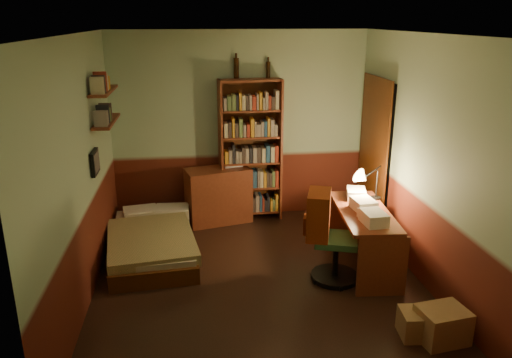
{
  "coord_description": "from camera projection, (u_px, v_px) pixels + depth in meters",
  "views": [
    {
      "loc": [
        -0.65,
        -4.78,
        2.75
      ],
      "look_at": [
        0.0,
        0.25,
        1.1
      ],
      "focal_mm": 35.0,
      "sensor_mm": 36.0,
      "label": 1
    }
  ],
  "objects": [
    {
      "name": "floor",
      "position": [
        259.0,
        283.0,
        5.44
      ],
      "size": [
        3.5,
        4.0,
        0.02
      ],
      "primitive_type": "cube",
      "color": "black",
      "rests_on": "ground"
    },
    {
      "name": "ceiling",
      "position": [
        259.0,
        33.0,
        4.63
      ],
      "size": [
        3.5,
        4.0,
        0.02
      ],
      "primitive_type": "cube",
      "color": "silver",
      "rests_on": "wall_back"
    },
    {
      "name": "wall_back",
      "position": [
        240.0,
        127.0,
        6.93
      ],
      "size": [
        3.5,
        0.02,
        2.6
      ],
      "primitive_type": "cube",
      "color": "#96B490",
      "rests_on": "ground"
    },
    {
      "name": "wall_left",
      "position": [
        79.0,
        175.0,
        4.82
      ],
      "size": [
        0.02,
        4.0,
        2.6
      ],
      "primitive_type": "cube",
      "color": "#96B490",
      "rests_on": "ground"
    },
    {
      "name": "wall_right",
      "position": [
        425.0,
        162.0,
        5.25
      ],
      "size": [
        0.02,
        4.0,
        2.6
      ],
      "primitive_type": "cube",
      "color": "#96B490",
      "rests_on": "ground"
    },
    {
      "name": "wall_front",
      "position": [
        302.0,
        259.0,
        3.14
      ],
      "size": [
        3.5,
        0.02,
        2.6
      ],
      "primitive_type": "cube",
      "color": "#96B490",
      "rests_on": "ground"
    },
    {
      "name": "doorway",
      "position": [
        375.0,
        157.0,
        6.56
      ],
      "size": [
        0.06,
        0.9,
        2.0
      ],
      "primitive_type": "cube",
      "color": "black",
      "rests_on": "ground"
    },
    {
      "name": "door_trim",
      "position": [
        373.0,
        157.0,
        6.56
      ],
      "size": [
        0.02,
        0.98,
        2.08
      ],
      "primitive_type": "cube",
      "color": "#3E1D09",
      "rests_on": "ground"
    },
    {
      "name": "bed",
      "position": [
        152.0,
        233.0,
        6.03
      ],
      "size": [
        1.08,
        1.82,
        0.52
      ],
      "primitive_type": "cube",
      "rotation": [
        0.0,
        0.0,
        0.09
      ],
      "color": "olive",
      "rests_on": "ground"
    },
    {
      "name": "dresser",
      "position": [
        218.0,
        195.0,
        6.94
      ],
      "size": [
        0.95,
        0.63,
        0.77
      ],
      "primitive_type": "cube",
      "rotation": [
        0.0,
        0.0,
        0.24
      ],
      "color": "maroon",
      "rests_on": "ground"
    },
    {
      "name": "mini_stereo",
      "position": [
        232.0,
        161.0,
        6.94
      ],
      "size": [
        0.29,
        0.25,
        0.14
      ],
      "primitive_type": "cube",
      "rotation": [
        0.0,
        0.0,
        0.24
      ],
      "color": "#B2B2B7",
      "rests_on": "dresser"
    },
    {
      "name": "bookshelf",
      "position": [
        250.0,
        151.0,
        6.89
      ],
      "size": [
        0.87,
        0.35,
        1.97
      ],
      "primitive_type": "cube",
      "rotation": [
        0.0,
        0.0,
        0.1
      ],
      "color": "maroon",
      "rests_on": "ground"
    },
    {
      "name": "bottle_left",
      "position": [
        236.0,
        68.0,
        6.63
      ],
      "size": [
        0.07,
        0.07,
        0.27
      ],
      "primitive_type": "cylinder",
      "rotation": [
        0.0,
        0.0,
        -0.02
      ],
      "color": "black",
      "rests_on": "bookshelf"
    },
    {
      "name": "bottle_right",
      "position": [
        268.0,
        70.0,
        6.69
      ],
      "size": [
        0.07,
        0.07,
        0.21
      ],
      "primitive_type": "cylinder",
      "rotation": [
        0.0,
        0.0,
        0.3
      ],
      "color": "black",
      "rests_on": "bookshelf"
    },
    {
      "name": "desk",
      "position": [
        362.0,
        239.0,
        5.66
      ],
      "size": [
        0.64,
        1.34,
        0.7
      ],
      "primitive_type": "cube",
      "rotation": [
        0.0,
        0.0,
        -0.08
      ],
      "color": "maroon",
      "rests_on": "ground"
    },
    {
      "name": "paper_stack",
      "position": [
        356.0,
        194.0,
        5.92
      ],
      "size": [
        0.28,
        0.33,
        0.12
      ],
      "primitive_type": "cube",
      "rotation": [
        0.0,
        0.0,
        -0.25
      ],
      "color": "silver",
      "rests_on": "desk"
    },
    {
      "name": "desk_lamp",
      "position": [
        377.0,
        177.0,
        5.84
      ],
      "size": [
        0.18,
        0.18,
        0.54
      ],
      "primitive_type": "cone",
      "rotation": [
        0.0,
        0.0,
        -0.15
      ],
      "color": "black",
      "rests_on": "desk"
    },
    {
      "name": "office_chair",
      "position": [
        337.0,
        234.0,
        5.33
      ],
      "size": [
        0.66,
        0.62,
        1.09
      ],
      "primitive_type": "cube",
      "rotation": [
        0.0,
        0.0,
        -0.31
      ],
      "color": "#2F5F35",
      "rests_on": "ground"
    },
    {
      "name": "red_jacket",
      "position": [
        331.0,
        157.0,
        5.27
      ],
      "size": [
        0.33,
        0.47,
        0.5
      ],
      "primitive_type": "cube",
      "rotation": [
        0.0,
        0.0,
        -0.24
      ],
      "color": "maroon",
      "rests_on": "office_chair"
    },
    {
      "name": "wall_shelf_lower",
      "position": [
        106.0,
        121.0,
        5.78
      ],
      "size": [
        0.2,
        0.9,
        0.03
      ],
      "primitive_type": "cube",
      "color": "maroon",
      "rests_on": "wall_left"
    },
    {
      "name": "wall_shelf_upper",
      "position": [
        104.0,
        91.0,
        5.67
      ],
      "size": [
        0.2,
        0.9,
        0.03
      ],
      "primitive_type": "cube",
      "color": "maroon",
      "rests_on": "wall_left"
    },
    {
      "name": "framed_picture",
      "position": [
        95.0,
        162.0,
        5.41
      ],
      "size": [
        0.04,
        0.32,
        0.26
      ],
      "primitive_type": "cube",
      "color": "black",
      "rests_on": "wall_left"
    },
    {
      "name": "cardboard_box_a",
      "position": [
        442.0,
        325.0,
        4.42
      ],
      "size": [
        0.46,
        0.39,
        0.31
      ],
      "primitive_type": "cube",
      "rotation": [
        0.0,
        0.0,
        0.15
      ],
      "color": "#9E794B",
      "rests_on": "ground"
    },
    {
      "name": "cardboard_box_b",
      "position": [
        420.0,
        324.0,
        4.49
      ],
      "size": [
        0.37,
        0.32,
        0.24
      ],
      "primitive_type": "cube",
      "rotation": [
        0.0,
        0.0,
        -0.1
      ],
      "color": "#9E794B",
      "rests_on": "ground"
    }
  ]
}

